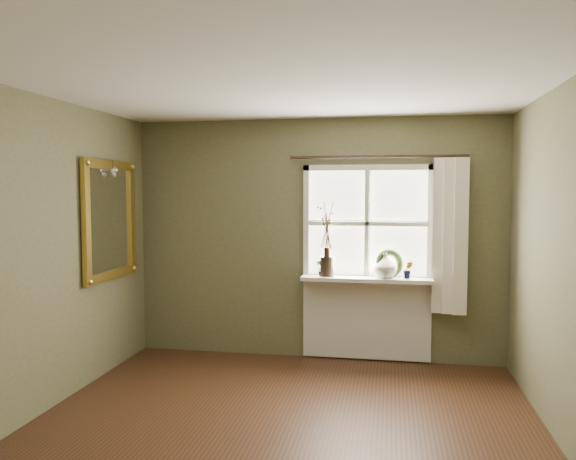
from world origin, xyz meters
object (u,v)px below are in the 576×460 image
(cream_vase, at_px, (385,265))
(wreath, at_px, (389,266))
(gilt_mirror, at_px, (110,220))
(dark_jug, at_px, (327,266))

(cream_vase, height_order, wreath, wreath)
(wreath, height_order, gilt_mirror, gilt_mirror)
(dark_jug, distance_m, wreath, 0.65)
(gilt_mirror, bearing_deg, wreath, 15.15)
(cream_vase, bearing_deg, gilt_mirror, -165.40)
(cream_vase, xyz_separation_m, wreath, (0.04, 0.04, -0.01))
(dark_jug, relative_size, gilt_mirror, 0.18)
(cream_vase, distance_m, wreath, 0.06)
(dark_jug, distance_m, gilt_mirror, 2.27)
(dark_jug, distance_m, cream_vase, 0.61)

